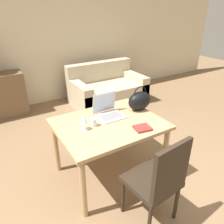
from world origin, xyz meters
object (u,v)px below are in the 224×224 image
laptop (108,110)px  wine_glass (84,120)px  couch (107,90)px  handbag (140,101)px  drinking_glass (94,122)px  chair (158,179)px

laptop → wine_glass: size_ratio=1.91×
couch → laptop: 2.19m
couch → wine_glass: (-1.44, -2.01, 0.58)m
handbag → wine_glass: bearing=-173.6°
drinking_glass → couch: bearing=56.5°
chair → wine_glass: bearing=107.6°
laptop → drinking_glass: laptop is taller
laptop → wine_glass: laptop is taller
wine_glass → handbag: bearing=6.4°
drinking_glass → handbag: handbag is taller
laptop → wine_glass: 0.43m
laptop → handbag: handbag is taller
drinking_glass → wine_glass: bearing=-172.3°
couch → wine_glass: wine_glass is taller
chair → wine_glass: size_ratio=6.02×
chair → laptop: bearing=81.9°
laptop → wine_glass: (-0.39, -0.17, 0.04)m
wine_glass → handbag: size_ratio=0.51×
chair → handbag: bearing=57.5°
chair → wine_glass: (-0.34, 0.81, 0.32)m
couch → handbag: size_ratio=4.88×
laptop → chair: bearing=-92.8°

